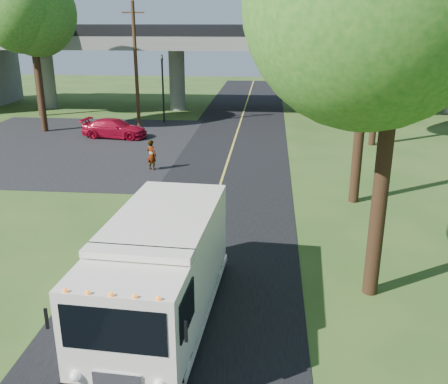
# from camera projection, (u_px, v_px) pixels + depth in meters

# --- Properties ---
(ground) EXTENTS (120.00, 120.00, 0.00)m
(ground) POSITION_uv_depth(u_px,v_px,m) (183.00, 301.00, 14.52)
(ground) COLOR #2D4E1C
(ground) RESTS_ON ground
(road) EXTENTS (7.00, 90.00, 0.02)m
(road) POSITION_uv_depth(u_px,v_px,m) (219.00, 190.00, 23.92)
(road) COLOR black
(road) RESTS_ON ground
(parking_lot) EXTENTS (16.00, 18.00, 0.01)m
(parking_lot) POSITION_uv_depth(u_px,v_px,m) (63.00, 145.00, 32.42)
(parking_lot) COLOR black
(parking_lot) RESTS_ON ground
(lane_line) EXTENTS (0.12, 90.00, 0.01)m
(lane_line) POSITION_uv_depth(u_px,v_px,m) (219.00, 189.00, 23.92)
(lane_line) COLOR gold
(lane_line) RESTS_ON road
(overpass) EXTENTS (54.00, 10.00, 7.30)m
(overpass) POSITION_uv_depth(u_px,v_px,m) (245.00, 58.00, 43.12)
(overpass) COLOR slate
(overpass) RESTS_ON ground
(traffic_signal) EXTENTS (0.18, 0.22, 5.20)m
(traffic_signal) POSITION_uv_depth(u_px,v_px,m) (163.00, 82.00, 38.46)
(traffic_signal) COLOR black
(traffic_signal) RESTS_ON ground
(utility_pole) EXTENTS (1.60, 0.26, 9.00)m
(utility_pole) POSITION_uv_depth(u_px,v_px,m) (136.00, 65.00, 36.25)
(utility_pole) COLOR #472D19
(utility_pole) RESTS_ON ground
(tree_right_far) EXTENTS (5.77, 5.67, 10.99)m
(tree_right_far) POSITION_uv_depth(u_px,v_px,m) (389.00, 9.00, 29.64)
(tree_right_far) COLOR #382314
(tree_right_far) RESTS_ON ground
(tree_left_lot) EXTENTS (5.60, 5.50, 10.50)m
(tree_left_lot) POSITION_uv_depth(u_px,v_px,m) (34.00, 17.00, 33.69)
(tree_left_lot) COLOR #382314
(tree_left_lot) RESTS_ON ground
(tree_left_far) EXTENTS (5.26, 5.16, 9.89)m
(tree_left_far) POSITION_uv_depth(u_px,v_px,m) (32.00, 23.00, 39.74)
(tree_left_far) COLOR #382314
(tree_left_far) RESTS_ON ground
(step_van) EXTENTS (2.97, 7.11, 2.93)m
(step_van) POSITION_uv_depth(u_px,v_px,m) (160.00, 269.00, 12.99)
(step_van) COLOR silver
(step_van) RESTS_ON ground
(red_sedan) EXTENTS (4.66, 2.32, 1.30)m
(red_sedan) POSITION_uv_depth(u_px,v_px,m) (115.00, 128.00, 34.29)
(red_sedan) COLOR #A60A23
(red_sedan) RESTS_ON ground
(pedestrian) EXTENTS (0.72, 0.63, 1.66)m
(pedestrian) POSITION_uv_depth(u_px,v_px,m) (152.00, 155.00, 26.84)
(pedestrian) COLOR gray
(pedestrian) RESTS_ON ground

